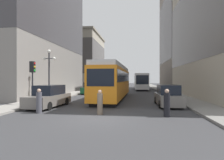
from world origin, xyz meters
name	(u,v)px	position (x,y,z in m)	size (l,w,h in m)	color
ground_plane	(98,119)	(0.00, 0.00, 0.00)	(200.00, 200.00, 0.00)	#38383A
sidewalk_left	(101,87)	(-7.56, 40.00, 0.07)	(2.63, 120.00, 0.15)	gray
sidewalk_right	(156,88)	(7.56, 40.00, 0.07)	(2.63, 120.00, 0.15)	gray
streetcar	(114,81)	(-0.39, 11.13, 2.10)	(2.99, 14.88, 3.89)	black
transit_bus	(141,81)	(3.20, 29.78, 1.95)	(2.92, 11.20, 3.45)	black
parked_car_left_near	(49,97)	(-4.94, 4.01, 0.84)	(2.08, 4.94, 1.82)	black
parked_car_left_mid	(91,88)	(-4.94, 18.01, 0.84)	(1.99, 4.77, 1.82)	black
parked_car_right_far	(168,96)	(4.94, 5.91, 0.84)	(1.93, 4.74, 1.82)	black
parked_car_left_far	(100,87)	(-4.94, 25.57, 0.84)	(1.91, 4.84, 1.82)	black
pedestrian_crossing_near	(39,102)	(-4.33, 1.29, 0.77)	(0.37, 0.37, 1.66)	#4C4C56
pedestrian_crossing_far	(100,103)	(-0.12, 1.30, 0.75)	(0.36, 0.36, 1.62)	#6B5B4C
pedestrian_on_sidewalk	(167,104)	(4.09, 1.14, 0.80)	(0.38, 0.38, 1.71)	black
traffic_light_near_left	(33,71)	(-6.63, 4.37, 2.99)	(0.47, 0.36, 3.69)	#232328
lamp_post_left_near	(49,67)	(-6.84, 7.84, 3.63)	(1.41, 0.36, 5.27)	#333338
building_left_midblock	(79,60)	(-15.26, 44.48, 8.13)	(13.37, 18.44, 15.85)	#B2A893
building_right_midblock	(198,32)	(16.33, 34.28, 13.25)	(15.51, 18.80, 25.72)	slate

